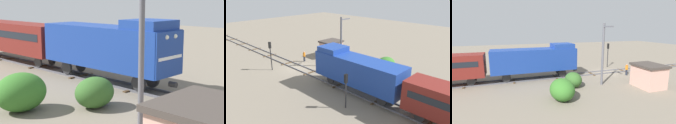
{
  "view_description": "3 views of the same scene",
  "coord_description": "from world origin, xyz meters",
  "views": [
    {
      "loc": [
        -17.38,
        -6.08,
        6.07
      ],
      "look_at": [
        -1.27,
        9.55,
        1.93
      ],
      "focal_mm": 55.0,
      "sensor_mm": 36.0,
      "label": 1
    },
    {
      "loc": [
        17.66,
        25.6,
        11.63
      ],
      "look_at": [
        -0.82,
        7.46,
        2.54
      ],
      "focal_mm": 35.0,
      "sensor_mm": 36.0,
      "label": 2
    },
    {
      "loc": [
        -23.01,
        15.09,
        6.96
      ],
      "look_at": [
        -1.15,
        7.6,
        2.35
      ],
      "focal_mm": 28.0,
      "sensor_mm": 36.0,
      "label": 3
    }
  ],
  "objects": [
    {
      "name": "locomotive",
      "position": [
        0.0,
        11.15,
        2.77
      ],
      "size": [
        2.9,
        11.6,
        4.6
      ],
      "color": "navy",
      "rests_on": "railway_track"
    },
    {
      "name": "passenger_car_leading",
      "position": [
        0.0,
        24.48,
        2.52
      ],
      "size": [
        2.84,
        14.0,
        3.66
      ],
      "color": "maroon",
      "rests_on": "railway_track"
    },
    {
      "name": "traffic_signal_mid",
      "position": [
        3.4,
        12.66,
        2.55
      ],
      "size": [
        0.32,
        0.34,
        3.64
      ],
      "color": "#262628",
      "rests_on": "ground"
    },
    {
      "name": "catenary_mast",
      "position": [
        -5.07,
        4.01,
        3.96
      ],
      "size": [
        1.94,
        0.28,
        7.43
      ],
      "color": "#595960",
      "rests_on": "ground"
    },
    {
      "name": "bush_near",
      "position": [
        -7.87,
        10.08,
        1.07
      ],
      "size": [
        2.93,
        2.4,
        2.13
      ],
      "primitive_type": "ellipsoid",
      "color": "#336C26",
      "rests_on": "ground"
    },
    {
      "name": "bush_mid",
      "position": [
        -4.65,
        7.64,
        0.88
      ],
      "size": [
        2.42,
        1.98,
        1.76
      ],
      "primitive_type": "ellipsoid",
      "color": "#325D26",
      "rests_on": "ground"
    }
  ]
}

